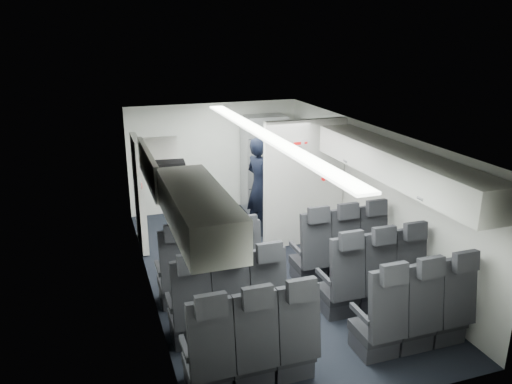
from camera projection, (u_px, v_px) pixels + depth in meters
cabin_shell at (265, 202)px, 7.24m from camera, size 3.41×6.01×2.16m
seat_row_front at (277, 262)px, 6.99m from camera, size 3.33×0.56×1.24m
seat_row_mid at (303, 293)px, 6.18m from camera, size 3.33×0.56×1.24m
seat_row_rear at (337, 333)px, 5.37m from camera, size 3.33×0.56×1.24m
overhead_bin_left_rear at (198, 211)px, 4.79m from camera, size 0.53×1.80×0.40m
overhead_bin_left_front_open at (166, 175)px, 6.39m from camera, size 0.64×1.70×0.72m
overhead_bin_right_rear at (441, 183)px, 5.64m from camera, size 0.53×1.80×0.40m
overhead_bin_right_front at (362, 149)px, 7.21m from camera, size 0.53×1.70×0.40m
bulkhead_partition at (304, 183)px, 8.27m from camera, size 1.40×0.15×2.13m
galley_unit at (264, 163)px, 10.03m from camera, size 0.85×0.52×1.90m
boarding_door at (139, 192)px, 8.19m from camera, size 0.12×1.27×1.86m
flight_attendant at (260, 186)px, 8.76m from camera, size 0.60×0.74×1.76m
carry_on_bag at (170, 170)px, 6.46m from camera, size 0.40×0.30×0.23m
papers at (271, 178)px, 8.73m from camera, size 0.18×0.09×0.13m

